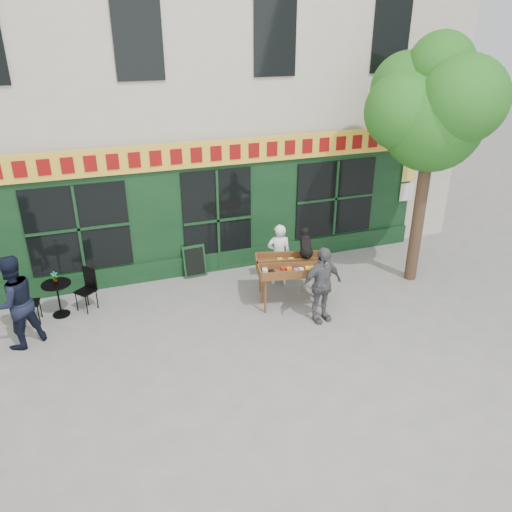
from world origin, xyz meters
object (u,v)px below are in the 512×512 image
at_px(bistro_table, 58,293).
at_px(man_right, 321,285).
at_px(book_cart_center, 290,264).
at_px(dog, 306,243).
at_px(man_left, 14,302).
at_px(book_cart_right, 293,272).
at_px(woman, 279,255).

bearing_deg(bistro_table, man_right, -21.71).
xyz_separation_m(book_cart_center, dog, (0.35, -0.05, 0.47)).
relative_size(man_right, bistro_table, 2.18).
bearing_deg(man_left, book_cart_right, 145.42).
distance_m(woman, book_cart_right, 1.06).
distance_m(man_right, man_left, 5.94).
relative_size(book_cart_center, man_left, 0.86).
bearing_deg(woman, man_left, 22.51).
bearing_deg(man_right, book_cart_right, 102.26).
bearing_deg(dog, man_left, -164.56).
xyz_separation_m(woman, bistro_table, (-4.93, 0.23, -0.22)).
bearing_deg(woman, dog, 132.34).
height_order(book_cart_right, bistro_table, book_cart_right).
height_order(book_cart_right, man_right, man_right).
relative_size(dog, book_cart_right, 0.38).
bearing_deg(book_cart_center, woman, 105.78).
bearing_deg(bistro_table, book_cart_right, -14.98).
height_order(dog, book_cart_right, dog).
bearing_deg(book_cart_center, man_right, -64.38).
distance_m(dog, bistro_table, 5.41).
bearing_deg(woman, bistro_table, 13.05).
distance_m(dog, man_right, 1.21).
relative_size(book_cart_center, dog, 2.69).
distance_m(woman, bistro_table, 4.94).
relative_size(dog, bistro_table, 0.79).
distance_m(book_cart_center, woman, 0.65).
bearing_deg(man_left, man_right, 138.39).
bearing_deg(man_right, book_cart_center, 90.30).
bearing_deg(man_left, bistro_table, -158.40).
height_order(book_cart_center, dog, dog).
relative_size(book_cart_right, man_left, 0.85).
relative_size(dog, man_left, 0.32).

